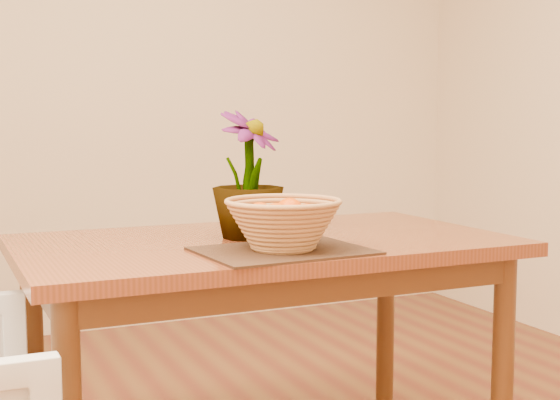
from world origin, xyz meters
name	(u,v)px	position (x,y,z in m)	size (l,w,h in m)	color
wall_back	(114,69)	(0.00, 2.25, 1.35)	(4.00, 0.02, 2.70)	beige
table	(264,268)	(0.00, 0.30, 0.66)	(1.40, 0.80, 0.75)	maroon
placemat	(283,251)	(-0.05, 0.07, 0.75)	(0.43, 0.32, 0.01)	#3C2516
wicker_basket	(283,226)	(-0.05, 0.07, 0.82)	(0.31, 0.31, 0.13)	#BC814E
orange_pile	(283,216)	(-0.05, 0.07, 0.85)	(0.17, 0.18, 0.08)	#E25E03
potted_plant	(248,175)	(-0.04, 0.33, 0.94)	(0.21, 0.21, 0.37)	#183F12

